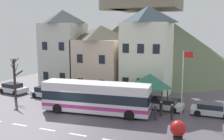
% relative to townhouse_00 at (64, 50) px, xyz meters
% --- Properties ---
extents(ground_plane, '(40.00, 60.00, 0.07)m').
position_rel_townhouse_00_xyz_m(ground_plane, '(7.29, -11.57, -5.71)').
color(ground_plane, '#504851').
extents(townhouse_00, '(5.36, 5.20, 11.37)m').
position_rel_townhouse_00_xyz_m(townhouse_00, '(0.00, 0.00, 0.00)').
color(townhouse_00, beige).
rests_on(townhouse_00, ground_plane).
extents(townhouse_01, '(6.27, 6.36, 9.20)m').
position_rel_townhouse_00_xyz_m(townhouse_01, '(5.65, 0.58, -1.09)').
color(townhouse_01, beige).
rests_on(townhouse_01, ground_plane).
extents(townhouse_02, '(5.54, 6.68, 11.57)m').
position_rel_townhouse_00_xyz_m(townhouse_02, '(12.22, 0.74, 0.10)').
color(townhouse_02, silver).
rests_on(townhouse_02, ground_plane).
extents(hilltop_castle, '(39.38, 39.38, 21.36)m').
position_rel_townhouse_00_xyz_m(hilltop_castle, '(6.95, 20.78, 1.67)').
color(hilltop_castle, '#5D684B').
rests_on(hilltop_castle, ground_plane).
extents(transit_bus, '(11.36, 3.69, 3.19)m').
position_rel_townhouse_00_xyz_m(transit_bus, '(9.23, -8.60, -4.07)').
color(transit_bus, white).
rests_on(transit_bus, ground_plane).
extents(bus_shelter, '(3.60, 3.60, 3.88)m').
position_rel_townhouse_00_xyz_m(bus_shelter, '(14.00, -5.03, -2.56)').
color(bus_shelter, '#473D33').
rests_on(bus_shelter, ground_plane).
extents(parked_car_00, '(4.21, 2.24, 1.35)m').
position_rel_townhouse_00_xyz_m(parked_car_00, '(0.62, -5.26, -5.03)').
color(parked_car_00, silver).
rests_on(parked_car_00, ground_plane).
extents(parked_car_01, '(4.07, 1.90, 1.26)m').
position_rel_townhouse_00_xyz_m(parked_car_01, '(20.35, -4.99, -5.06)').
color(parked_car_01, silver).
rests_on(parked_car_01, ground_plane).
extents(parked_car_02, '(4.11, 2.39, 1.34)m').
position_rel_townhouse_00_xyz_m(parked_car_02, '(-5.04, -4.97, -5.03)').
color(parked_car_02, white).
rests_on(parked_car_02, ground_plane).
extents(parked_car_03, '(4.66, 2.21, 1.22)m').
position_rel_townhouse_00_xyz_m(parked_car_03, '(15.36, -4.73, -5.08)').
color(parked_car_03, silver).
rests_on(parked_car_03, ground_plane).
extents(pedestrian_00, '(0.29, 0.33, 1.54)m').
position_rel_townhouse_00_xyz_m(pedestrian_00, '(15.66, -7.04, -4.89)').
color(pedestrian_00, '#38332D').
rests_on(pedestrian_00, ground_plane).
extents(pedestrian_01, '(0.29, 0.29, 1.61)m').
position_rel_townhouse_00_xyz_m(pedestrian_01, '(16.88, -7.89, -4.80)').
color(pedestrian_01, '#38332D').
rests_on(pedestrian_01, ground_plane).
extents(pedestrian_02, '(0.31, 0.29, 1.58)m').
position_rel_townhouse_00_xyz_m(pedestrian_02, '(15.40, -8.48, -4.79)').
color(pedestrian_02, '#2D2D38').
rests_on(pedestrian_02, ground_plane).
extents(public_bench, '(1.76, 0.48, 0.87)m').
position_rel_townhouse_00_xyz_m(public_bench, '(16.32, -3.06, -5.21)').
color(public_bench, '#33473D').
rests_on(public_bench, ground_plane).
extents(flagpole, '(0.95, 0.10, 6.49)m').
position_rel_townhouse_00_xyz_m(flagpole, '(17.59, -5.89, -1.89)').
color(flagpole, silver).
rests_on(flagpole, ground_plane).
extents(harbour_buoy, '(1.26, 1.26, 1.51)m').
position_rel_townhouse_00_xyz_m(harbour_buoy, '(18.03, -12.12, -4.85)').
color(harbour_buoy, black).
rests_on(harbour_buoy, ground_plane).
extents(bare_tree_00, '(1.89, 1.61, 5.30)m').
position_rel_townhouse_00_xyz_m(bare_tree_00, '(-2.25, -7.57, -2.96)').
color(bare_tree_00, '#382D28').
rests_on(bare_tree_00, ground_plane).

